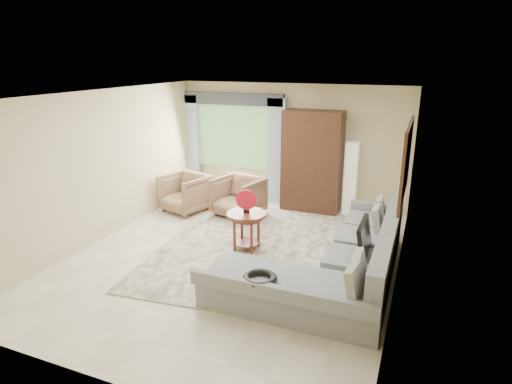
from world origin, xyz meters
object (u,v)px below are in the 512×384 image
at_px(armchair_left, 185,193).
at_px(armoire, 312,162).
at_px(potted_plant, 205,186).
at_px(floor_lamp, 351,179).
at_px(tv_screen, 365,238).
at_px(armchair_right, 239,197).
at_px(coffee_table, 247,231).
at_px(sectional_sofa, 342,266).

distance_m(armchair_left, armoire, 2.73).
xyz_separation_m(potted_plant, floor_lamp, (3.30, 0.12, 0.49)).
bearing_deg(armoire, potted_plant, -178.70).
height_order(tv_screen, floor_lamp, floor_lamp).
bearing_deg(armchair_right, potted_plant, 159.84).
xyz_separation_m(coffee_table, armchair_right, (-0.80, 1.45, 0.06)).
xyz_separation_m(sectional_sofa, armchair_right, (-2.51, 2.00, 0.12)).
xyz_separation_m(sectional_sofa, coffee_table, (-1.71, 0.55, 0.06)).
relative_size(sectional_sofa, tv_screen, 4.68).
xyz_separation_m(sectional_sofa, armchair_left, (-3.66, 1.82, 0.11)).
distance_m(coffee_table, armchair_right, 1.65).
bearing_deg(sectional_sofa, tv_screen, 17.75).
bearing_deg(armchair_left, tv_screen, -7.11).
bearing_deg(floor_lamp, sectional_sofa, -81.67).
height_order(armchair_right, floor_lamp, floor_lamp).
xyz_separation_m(armchair_right, floor_lamp, (2.08, 0.96, 0.35)).
height_order(tv_screen, potted_plant, tv_screen).
distance_m(armchair_right, floor_lamp, 2.31).
distance_m(tv_screen, armoire, 3.20).
bearing_deg(potted_plant, sectional_sofa, -37.23).
relative_size(armoire, floor_lamp, 1.40).
height_order(armoire, floor_lamp, armoire).
xyz_separation_m(sectional_sofa, potted_plant, (-3.74, 2.84, -0.02)).
relative_size(sectional_sofa, floor_lamp, 2.31).
distance_m(sectional_sofa, tv_screen, 0.52).
xyz_separation_m(tv_screen, armchair_right, (-2.78, 1.91, -0.32)).
xyz_separation_m(armchair_left, potted_plant, (-0.08, 1.02, -0.13)).
bearing_deg(coffee_table, armchair_right, 118.79).
height_order(sectional_sofa, coffee_table, sectional_sofa).
relative_size(armchair_right, armoire, 0.42).
xyz_separation_m(coffee_table, potted_plant, (-2.03, 2.29, -0.08)).
bearing_deg(coffee_table, armoire, 78.47).
bearing_deg(coffee_table, armchair_left, 146.79).
distance_m(sectional_sofa, armchair_right, 3.21).
height_order(sectional_sofa, potted_plant, sectional_sofa).
height_order(tv_screen, armoire, armoire).
distance_m(coffee_table, potted_plant, 3.06).
relative_size(coffee_table, armchair_right, 0.75).
height_order(sectional_sofa, armchair_right, sectional_sofa).
height_order(armchair_left, floor_lamp, floor_lamp).
relative_size(sectional_sofa, armoire, 1.65).
bearing_deg(coffee_table, floor_lamp, 62.03).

